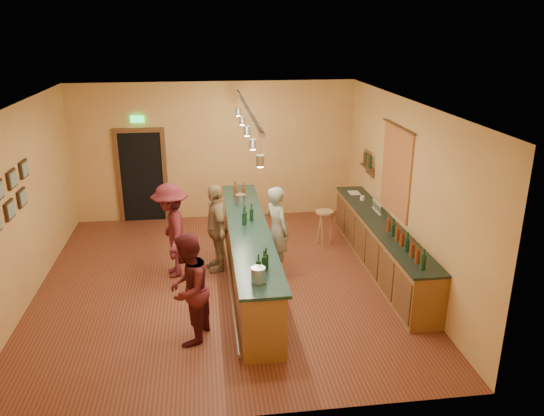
{
  "coord_description": "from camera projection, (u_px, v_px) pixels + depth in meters",
  "views": [
    {
      "loc": [
        -0.26,
        -8.62,
        4.43
      ],
      "look_at": [
        0.9,
        0.2,
        1.31
      ],
      "focal_mm": 35.0,
      "sensor_mm": 36.0,
      "label": 1
    }
  ],
  "objects": [
    {
      "name": "tasting_bar",
      "position": [
        249.0,
        250.0,
        9.42
      ],
      "size": [
        0.73,
        5.1,
        1.38
      ],
      "color": "olive",
      "rests_on": "floor"
    },
    {
      "name": "wall_right",
      "position": [
        404.0,
        191.0,
        9.44
      ],
      "size": [
        0.02,
        7.0,
        3.2
      ],
      "primitive_type": "cube",
      "color": "#D4884F",
      "rests_on": "floor"
    },
    {
      "name": "wall_left",
      "position": [
        21.0,
        206.0,
        8.64
      ],
      "size": [
        0.02,
        7.0,
        3.2
      ],
      "primitive_type": "cube",
      "color": "#D4884F",
      "rests_on": "floor"
    },
    {
      "name": "customer_c",
      "position": [
        171.0,
        231.0,
        9.58
      ],
      "size": [
        0.79,
        1.21,
        1.76
      ],
      "primitive_type": "imported",
      "rotation": [
        0.0,
        0.0,
        -1.44
      ],
      "color": "#59191E",
      "rests_on": "floor"
    },
    {
      "name": "customer_a",
      "position": [
        188.0,
        289.0,
        7.57
      ],
      "size": [
        0.86,
        0.97,
        1.67
      ],
      "primitive_type": "imported",
      "rotation": [
        0.0,
        0.0,
        -1.91
      ],
      "color": "#59191E",
      "rests_on": "floor"
    },
    {
      "name": "wall_back",
      "position": [
        215.0,
        152.0,
        12.31
      ],
      "size": [
        6.5,
        0.02,
        3.2
      ],
      "primitive_type": "cube",
      "color": "#D4884F",
      "rests_on": "floor"
    },
    {
      "name": "tapestry",
      "position": [
        396.0,
        171.0,
        9.73
      ],
      "size": [
        0.03,
        1.4,
        1.6
      ],
      "primitive_type": "cube",
      "color": "#A52C21",
      "rests_on": "wall_right"
    },
    {
      "name": "bar_stool",
      "position": [
        324.0,
        218.0,
        10.96
      ],
      "size": [
        0.37,
        0.37,
        0.76
      ],
      "rotation": [
        0.0,
        0.0,
        -0.37
      ],
      "color": "#905B41",
      "rests_on": "floor"
    },
    {
      "name": "bottle_shelf",
      "position": [
        368.0,
        161.0,
        11.19
      ],
      "size": [
        0.17,
        0.55,
        0.54
      ],
      "color": "#552C19",
      "rests_on": "wall_right"
    },
    {
      "name": "back_counter",
      "position": [
        381.0,
        245.0,
        9.94
      ],
      "size": [
        0.6,
        4.55,
        1.27
      ],
      "color": "olive",
      "rests_on": "floor"
    },
    {
      "name": "doorway",
      "position": [
        142.0,
        174.0,
        12.24
      ],
      "size": [
        1.15,
        0.09,
        2.48
      ],
      "color": "black",
      "rests_on": "wall_back"
    },
    {
      "name": "picture_grid",
      "position": [
        5.0,
        200.0,
        7.82
      ],
      "size": [
        0.06,
        2.2,
        0.7
      ],
      "primitive_type": null,
      "color": "#382111",
      "rests_on": "wall_left"
    },
    {
      "name": "bartender",
      "position": [
        277.0,
        231.0,
        9.67
      ],
      "size": [
        0.61,
        0.72,
        1.68
      ],
      "primitive_type": "imported",
      "rotation": [
        0.0,
        0.0,
        1.97
      ],
      "color": "gray",
      "rests_on": "floor"
    },
    {
      "name": "customer_b",
      "position": [
        216.0,
        228.0,
        9.83
      ],
      "size": [
        0.58,
        1.04,
        1.67
      ],
      "primitive_type": "imported",
      "rotation": [
        0.0,
        0.0,
        -1.38
      ],
      "color": "#997A51",
      "rests_on": "floor"
    },
    {
      "name": "ceiling",
      "position": [
        218.0,
        104.0,
        8.51
      ],
      "size": [
        6.5,
        7.0,
        0.02
      ],
      "primitive_type": "cube",
      "color": "silver",
      "rests_on": "wall_back"
    },
    {
      "name": "wall_front",
      "position": [
        234.0,
        298.0,
        5.76
      ],
      "size": [
        6.5,
        0.02,
        3.2
      ],
      "primitive_type": "cube",
      "color": "#D4884F",
      "rests_on": "floor"
    },
    {
      "name": "pendant_track",
      "position": [
        247.0,
        117.0,
        8.64
      ],
      "size": [
        0.11,
        4.6,
        0.5
      ],
      "color": "silver",
      "rests_on": "ceiling"
    },
    {
      "name": "floor",
      "position": [
        224.0,
        282.0,
        9.57
      ],
      "size": [
        7.0,
        7.0,
        0.0
      ],
      "primitive_type": "plane",
      "color": "#5D291A",
      "rests_on": "ground"
    }
  ]
}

